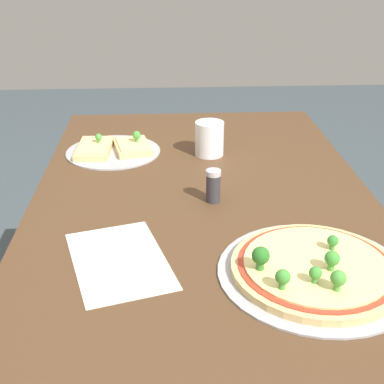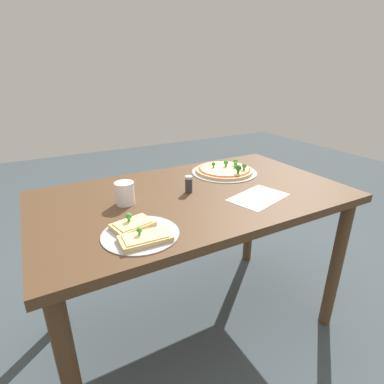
# 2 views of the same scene
# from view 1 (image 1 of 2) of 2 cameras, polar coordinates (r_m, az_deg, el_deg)

# --- Properties ---
(dining_table) EXTENTS (1.39, 0.80, 0.77)m
(dining_table) POSITION_cam_1_polar(r_m,az_deg,el_deg) (1.26, 1.34, -5.34)
(dining_table) COLOR #4C331E
(dining_table) RESTS_ON ground_plane
(pizza_tray_whole) EXTENTS (0.35, 0.35, 0.07)m
(pizza_tray_whole) POSITION_cam_1_polar(r_m,az_deg,el_deg) (0.99, 12.96, -7.97)
(pizza_tray_whole) COLOR #A3A3A8
(pizza_tray_whole) RESTS_ON dining_table
(pizza_tray_slice) EXTENTS (0.26, 0.26, 0.06)m
(pizza_tray_slice) POSITION_cam_1_polar(r_m,az_deg,el_deg) (1.53, -8.45, 4.62)
(pizza_tray_slice) COLOR #A3A3A8
(pizza_tray_slice) RESTS_ON dining_table
(drinking_cup) EXTENTS (0.08, 0.08, 0.09)m
(drinking_cup) POSITION_cam_1_polar(r_m,az_deg,el_deg) (1.48, 1.87, 5.72)
(drinking_cup) COLOR white
(drinking_cup) RESTS_ON dining_table
(condiment_shaker) EXTENTS (0.03, 0.03, 0.08)m
(condiment_shaker) POSITION_cam_1_polar(r_m,az_deg,el_deg) (1.21, 2.28, 0.68)
(condiment_shaker) COLOR #333338
(condiment_shaker) RESTS_ON dining_table
(paper_menu) EXTENTS (0.29, 0.23, 0.00)m
(paper_menu) POSITION_cam_1_polar(r_m,az_deg,el_deg) (1.02, -7.77, -7.22)
(paper_menu) COLOR silver
(paper_menu) RESTS_ON dining_table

